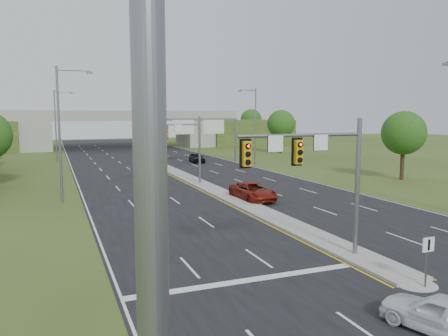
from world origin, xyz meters
The scene contains 22 objects.
ground centered at (0.00, 0.00, 0.00)m, with size 240.00×240.00×0.00m, color #364819.
road centered at (0.00, 35.00, 0.01)m, with size 24.00×160.00×0.02m, color black.
median centered at (0.00, 23.00, 0.10)m, with size 2.00×54.00×0.16m, color gray.
median_nose centered at (0.00, -4.00, 0.10)m, with size 2.00×2.00×0.16m, color gray.
lane_markings centered at (-0.60, 28.91, 0.02)m, with size 23.72×160.00×0.01m.
signal_mast_near centered at (-2.26, -0.07, 4.73)m, with size 6.62×0.60×7.00m.
signal_mast_far centered at (-2.26, 24.93, 4.73)m, with size 6.62×0.60×7.00m.
keep_right_sign centered at (0.00, -4.53, 1.52)m, with size 0.60×0.13×2.20m.
sign_gantry centered at (6.68, 44.92, 5.24)m, with size 11.58×0.44×6.67m.
overpass centered at (0.00, 80.00, 3.55)m, with size 80.00×14.00×8.10m.
lightpole_l_near centered at (-13.30, -15.00, 6.10)m, with size 2.85×0.25×11.00m.
lightpole_l_mid centered at (-13.30, 20.00, 6.10)m, with size 2.85×0.25×11.00m.
lightpole_l_far centered at (-13.30, 55.00, 6.10)m, with size 2.85×0.25×11.00m.
lightpole_r_far centered at (13.30, 40.00, 6.10)m, with size 2.85×0.25×11.00m.
tree_r_near centered at (22.00, 20.00, 5.18)m, with size 4.80×4.80×7.60m.
tree_r_mid centered at (26.00, 55.00, 5.51)m, with size 5.20×5.20×8.12m.
tree_back_b centered at (-24.00, 94.00, 5.51)m, with size 5.60×5.60×8.32m.
tree_back_c centered at (24.00, 94.00, 5.51)m, with size 5.60×5.60×8.32m.
tree_back_d centered at (38.00, 94.00, 5.84)m, with size 6.00×6.00×8.85m.
car_white centered at (-2.48, -7.52, 0.68)m, with size 1.57×3.90×1.33m, color silver.
car_far_a centered at (1.50, 15.27, 0.76)m, with size 2.45×5.31×1.48m, color maroon.
car_far_c centered at (6.21, 45.20, 0.76)m, with size 1.74×4.33×1.48m, color black.
Camera 1 is at (-14.03, -17.52, 7.12)m, focal length 35.00 mm.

